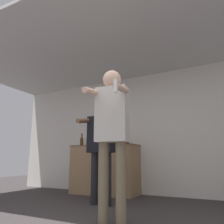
{
  "coord_description": "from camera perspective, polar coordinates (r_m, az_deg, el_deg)",
  "views": [
    {
      "loc": [
        1.32,
        -1.78,
        0.69
      ],
      "look_at": [
        0.15,
        0.54,
        1.26
      ],
      "focal_mm": 35.0,
      "sensor_mm": 36.0,
      "label": 1
    }
  ],
  "objects": [
    {
      "name": "bottle_brown_liquor",
      "position": [
        4.91,
        -6.3,
        -7.57
      ],
      "size": [
        0.08,
        0.08,
        0.27
      ],
      "color": "silver",
      "rests_on": "counter"
    },
    {
      "name": "counter",
      "position": [
        4.74,
        -1.88,
        -14.73
      ],
      "size": [
        1.42,
        0.63,
        1.0
      ],
      "color": "#997551",
      "rests_on": "ground_plane"
    },
    {
      "name": "ceiling_slab",
      "position": [
        3.87,
        3.51,
        16.74
      ],
      "size": [
        7.0,
        3.19,
        0.05
      ],
      "color": "silver",
      "rests_on": "wall_back"
    },
    {
      "name": "wall_back",
      "position": [
        4.71,
        10.37,
        -5.08
      ],
      "size": [
        7.0,
        0.06,
        2.55
      ],
      "color": "silver",
      "rests_on": "ground_plane"
    },
    {
      "name": "bottle_dark_rum",
      "position": [
        4.46,
        4.04,
        -7.28
      ],
      "size": [
        0.06,
        0.06,
        0.25
      ],
      "color": "maroon",
      "rests_on": "counter"
    },
    {
      "name": "person_man_side",
      "position": [
        3.62,
        -2.87,
        -7.83
      ],
      "size": [
        0.53,
        0.5,
        1.6
      ],
      "color": "black",
      "rests_on": "ground_plane"
    },
    {
      "name": "person_woman_foreground",
      "position": [
        2.62,
        -0.06,
        -3.62
      ],
      "size": [
        0.48,
        0.54,
        1.79
      ],
      "color": "#75664C",
      "rests_on": "ground_plane"
    },
    {
      "name": "bottle_clear_vodka",
      "position": [
        5.0,
        -7.93,
        -7.57
      ],
      "size": [
        0.08,
        0.08,
        0.28
      ],
      "color": "#563314",
      "rests_on": "counter"
    },
    {
      "name": "bottle_amber_bourbon",
      "position": [
        4.78,
        -3.65,
        -7.02
      ],
      "size": [
        0.07,
        0.07,
        0.35
      ],
      "color": "black",
      "rests_on": "counter"
    },
    {
      "name": "bottle_red_label",
      "position": [
        4.65,
        -0.81,
        -7.29
      ],
      "size": [
        0.08,
        0.08,
        0.28
      ],
      "color": "silver",
      "rests_on": "counter"
    }
  ]
}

